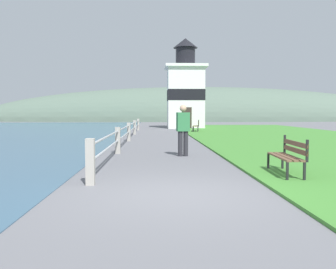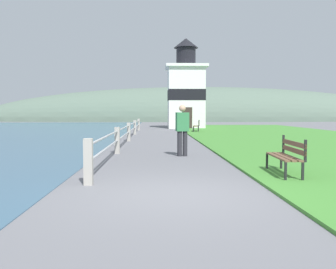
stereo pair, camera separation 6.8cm
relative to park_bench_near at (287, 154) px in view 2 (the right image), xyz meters
name	(u,v)px [view 2 (the right image)]	position (x,y,z in m)	size (l,w,h in m)	color
ground_plane	(175,195)	(-2.78, -1.91, -0.54)	(160.00, 160.00, 0.00)	slate
grass_verge	(296,138)	(5.09, 12.77, -0.51)	(12.00, 44.04, 0.06)	#428433
seawall_railing	(129,130)	(-4.55, 11.07, 0.04)	(0.18, 24.13, 0.98)	#A8A399
park_bench_near	(287,154)	(0.00, 0.00, 0.00)	(0.57, 1.74, 0.94)	brown
park_bench_midway	(197,125)	(0.09, 20.00, 0.00)	(0.70, 1.76, 0.94)	brown
lighthouse	(186,91)	(-0.18, 27.49, 3.04)	(3.92, 3.92, 8.64)	white
person_strolling	(182,128)	(-2.20, 4.19, 0.43)	(0.47, 0.31, 1.79)	#28282D
distant_hillside	(202,121)	(5.22, 57.45, -0.54)	(80.00, 16.00, 12.00)	#566B5B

